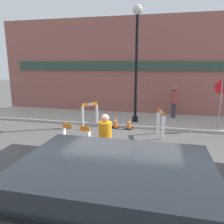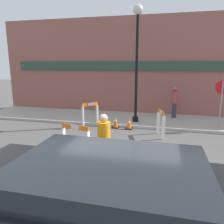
# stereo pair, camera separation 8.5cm
# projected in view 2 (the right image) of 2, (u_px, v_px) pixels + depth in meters

# --- Properties ---
(ground_plane) EXTENTS (60.00, 60.00, 0.00)m
(ground_plane) POSITION_uv_depth(u_px,v_px,m) (126.00, 178.00, 5.71)
(ground_plane) COLOR #565451
(sidewalk_slab) EXTENTS (18.00, 2.89, 0.12)m
(sidewalk_slab) POSITION_uv_depth(u_px,v_px,m) (145.00, 120.00, 11.34)
(sidewalk_slab) COLOR #ADA89E
(sidewalk_slab) RESTS_ON ground_plane
(storefront_facade) EXTENTS (18.00, 0.22, 5.50)m
(storefront_facade) POSITION_uv_depth(u_px,v_px,m) (149.00, 67.00, 12.19)
(storefront_facade) COLOR #93564C
(storefront_facade) RESTS_ON ground_plane
(streetlamp_post) EXTENTS (0.44, 0.44, 5.37)m
(streetlamp_post) POSITION_uv_depth(u_px,v_px,m) (137.00, 49.00, 10.06)
(streetlamp_post) COLOR black
(streetlamp_post) RESTS_ON sidewalk_slab
(stop_sign) EXTENTS (0.60, 0.06, 2.10)m
(stop_sign) POSITION_uv_depth(u_px,v_px,m) (222.00, 96.00, 9.52)
(stop_sign) COLOR gray
(stop_sign) RESTS_ON sidewalk_slab
(barricade_0) EXTENTS (0.64, 0.71, 1.15)m
(barricade_0) POSITION_uv_depth(u_px,v_px,m) (90.00, 114.00, 10.27)
(barricade_0) COLOR white
(barricade_0) RESTS_ON ground_plane
(barricade_1) EXTENTS (0.98, 0.35, 1.14)m
(barricade_1) POSITION_uv_depth(u_px,v_px,m) (76.00, 141.00, 6.65)
(barricade_1) COLOR white
(barricade_1) RESTS_ON ground_plane
(barricade_2) EXTENTS (0.35, 0.80, 1.09)m
(barricade_2) POSITION_uv_depth(u_px,v_px,m) (161.00, 123.00, 8.86)
(barricade_2) COLOR white
(barricade_2) RESTS_ON ground_plane
(traffic_cone_0) EXTENTS (0.30, 0.30, 0.61)m
(traffic_cone_0) POSITION_uv_depth(u_px,v_px,m) (115.00, 122.00, 10.11)
(traffic_cone_0) COLOR black
(traffic_cone_0) RESTS_ON ground_plane
(traffic_cone_1) EXTENTS (0.30, 0.30, 0.57)m
(traffic_cone_1) POSITION_uv_depth(u_px,v_px,m) (129.00, 123.00, 9.93)
(traffic_cone_1) COLOR black
(traffic_cone_1) RESTS_ON ground_plane
(traffic_cone_2) EXTENTS (0.30, 0.30, 0.46)m
(traffic_cone_2) POSITION_uv_depth(u_px,v_px,m) (128.00, 150.00, 7.00)
(traffic_cone_2) COLOR black
(traffic_cone_2) RESTS_ON ground_plane
(traffic_cone_3) EXTENTS (0.30, 0.30, 0.59)m
(traffic_cone_3) POSITION_uv_depth(u_px,v_px,m) (162.00, 151.00, 6.76)
(traffic_cone_3) COLOR black
(traffic_cone_3) RESTS_ON ground_plane
(person_worker) EXTENTS (0.38, 0.38, 1.72)m
(person_worker) POSITION_uv_depth(u_px,v_px,m) (104.00, 145.00, 5.49)
(person_worker) COLOR #33333D
(person_worker) RESTS_ON ground_plane
(person_pedestrian) EXTENTS (0.37, 0.37, 1.66)m
(person_pedestrian) POSITION_uv_depth(u_px,v_px,m) (175.00, 101.00, 11.41)
(person_pedestrian) COLOR #33333D
(person_pedestrian) RESTS_ON sidewalk_slab
(parked_car_1) EXTENTS (4.15, 1.93, 1.80)m
(parked_car_1) POSITION_uv_depth(u_px,v_px,m) (110.00, 220.00, 2.75)
(parked_car_1) COLOR black
(parked_car_1) RESTS_ON ground_plane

